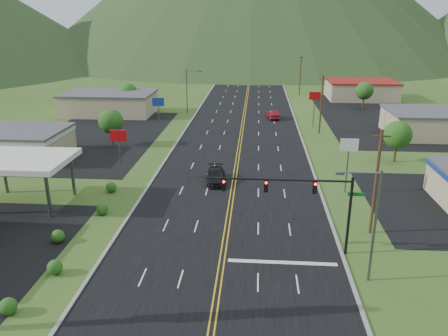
# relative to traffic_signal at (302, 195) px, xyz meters

# --- Properties ---
(traffic_signal) EXTENTS (13.10, 0.43, 7.00)m
(traffic_signal) POSITION_rel_traffic_signal_xyz_m (0.00, 0.00, 0.00)
(traffic_signal) COLOR black
(traffic_signal) RESTS_ON ground
(streetlight_east) EXTENTS (3.28, 0.25, 9.00)m
(streetlight_east) POSITION_rel_traffic_signal_xyz_m (4.70, -4.00, -0.15)
(streetlight_east) COLOR #59595E
(streetlight_east) RESTS_ON ground
(streetlight_west) EXTENTS (3.28, 0.25, 9.00)m
(streetlight_west) POSITION_rel_traffic_signal_xyz_m (-18.16, 56.00, -0.15)
(streetlight_west) COLOR #59595E
(streetlight_west) RESTS_ON ground
(gas_canopy) EXTENTS (10.00, 8.00, 5.30)m
(gas_canopy) POSITION_rel_traffic_signal_xyz_m (-28.48, 8.00, -0.46)
(gas_canopy) COLOR white
(gas_canopy) RESTS_ON ground
(building_west_mid) EXTENTS (14.40, 10.40, 4.10)m
(building_west_mid) POSITION_rel_traffic_signal_xyz_m (-38.48, 24.00, -3.06)
(building_west_mid) COLOR beige
(building_west_mid) RESTS_ON ground
(building_west_far) EXTENTS (18.40, 11.40, 4.50)m
(building_west_far) POSITION_rel_traffic_signal_xyz_m (-34.48, 54.00, -3.07)
(building_west_far) COLOR beige
(building_west_far) RESTS_ON ground
(building_east_mid) EXTENTS (14.40, 11.40, 4.30)m
(building_east_mid) POSITION_rel_traffic_signal_xyz_m (25.52, 41.00, -3.17)
(building_east_mid) COLOR beige
(building_east_mid) RESTS_ON ground
(building_east_far) EXTENTS (16.40, 12.40, 4.50)m
(building_east_far) POSITION_rel_traffic_signal_xyz_m (21.52, 76.00, -3.07)
(building_east_far) COLOR beige
(building_east_far) RESTS_ON ground
(pole_sign_west_a) EXTENTS (2.00, 0.18, 6.40)m
(pole_sign_west_a) POSITION_rel_traffic_signal_xyz_m (-20.48, 16.00, -0.28)
(pole_sign_west_a) COLOR #59595E
(pole_sign_west_a) RESTS_ON ground
(pole_sign_west_b) EXTENTS (2.00, 0.18, 6.40)m
(pole_sign_west_b) POSITION_rel_traffic_signal_xyz_m (-20.48, 38.00, -0.28)
(pole_sign_west_b) COLOR #59595E
(pole_sign_west_b) RESTS_ON ground
(pole_sign_east_a) EXTENTS (2.00, 0.18, 6.40)m
(pole_sign_east_a) POSITION_rel_traffic_signal_xyz_m (6.52, 14.00, -0.28)
(pole_sign_east_a) COLOR #59595E
(pole_sign_east_a) RESTS_ON ground
(pole_sign_east_b) EXTENTS (2.00, 0.18, 6.40)m
(pole_sign_east_b) POSITION_rel_traffic_signal_xyz_m (6.52, 46.00, -0.28)
(pole_sign_east_b) COLOR #59595E
(pole_sign_east_b) RESTS_ON ground
(tree_west_a) EXTENTS (3.84, 3.84, 5.82)m
(tree_west_a) POSITION_rel_traffic_signal_xyz_m (-26.48, 31.00, -1.44)
(tree_west_a) COLOR #382314
(tree_west_a) RESTS_ON ground
(tree_west_b) EXTENTS (3.84, 3.84, 5.82)m
(tree_west_b) POSITION_rel_traffic_signal_xyz_m (-31.48, 58.00, -1.44)
(tree_west_b) COLOR #382314
(tree_west_b) RESTS_ON ground
(tree_east_a) EXTENTS (3.84, 3.84, 5.82)m
(tree_east_a) POSITION_rel_traffic_signal_xyz_m (15.52, 26.00, -1.44)
(tree_east_a) COLOR #382314
(tree_east_a) RESTS_ON ground
(tree_east_b) EXTENTS (3.84, 3.84, 5.82)m
(tree_east_b) POSITION_rel_traffic_signal_xyz_m (19.52, 64.00, -1.44)
(tree_east_b) COLOR #382314
(tree_east_b) RESTS_ON ground
(utility_pole_a) EXTENTS (1.60, 0.28, 10.00)m
(utility_pole_a) POSITION_rel_traffic_signal_xyz_m (7.02, 4.00, -0.20)
(utility_pole_a) COLOR #382314
(utility_pole_a) RESTS_ON ground
(utility_pole_b) EXTENTS (1.60, 0.28, 10.00)m
(utility_pole_b) POSITION_rel_traffic_signal_xyz_m (7.02, 41.00, -0.20)
(utility_pole_b) COLOR #382314
(utility_pole_b) RESTS_ON ground
(utility_pole_c) EXTENTS (1.60, 0.28, 10.00)m
(utility_pole_c) POSITION_rel_traffic_signal_xyz_m (7.02, 81.00, -0.20)
(utility_pole_c) COLOR #382314
(utility_pole_c) RESTS_ON ground
(utility_pole_d) EXTENTS (1.60, 0.28, 10.00)m
(utility_pole_d) POSITION_rel_traffic_signal_xyz_m (7.02, 121.00, -0.20)
(utility_pole_d) COLOR #382314
(utility_pole_d) RESTS_ON ground
(car_dark_mid) EXTENTS (2.68, 5.54, 1.56)m
(car_dark_mid) POSITION_rel_traffic_signal_xyz_m (-8.67, 16.13, -4.55)
(car_dark_mid) COLOR black
(car_dark_mid) RESTS_ON ground
(car_red_far) EXTENTS (2.48, 5.16, 1.63)m
(car_red_far) POSITION_rel_traffic_signal_xyz_m (-0.69, 52.12, -4.51)
(car_red_far) COLOR maroon
(car_red_far) RESTS_ON ground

